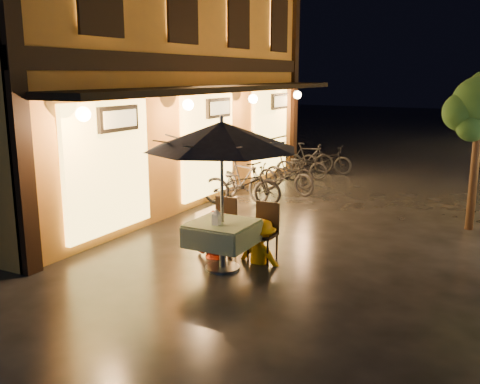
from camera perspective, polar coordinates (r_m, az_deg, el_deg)
The scene contains 16 objects.
ground at distance 8.15m, azimuth 2.87°, elevation -9.66°, with size 90.00×90.00×0.00m, color black.
west_building at distance 14.05m, azimuth -11.79°, elevation 14.84°, with size 5.90×11.40×7.40m.
cafe_table at distance 8.52m, azimuth -1.90°, elevation -4.47°, with size 0.99×0.99×0.78m.
patio_umbrella at distance 8.20m, azimuth -1.98°, elevation 6.02°, with size 2.41×2.41×2.46m.
cafe_chair_left at distance 9.34m, azimuth -1.78°, elevation -3.26°, with size 0.42×0.42×0.97m.
cafe_chair_right at distance 8.98m, azimuth 2.67°, elevation -3.91°, with size 0.42×0.42×0.97m.
table_lantern at distance 8.28m, azimuth -2.53°, elevation -2.60°, with size 0.16×0.16×0.25m.
person_orange at distance 9.13m, azimuth -2.67°, elevation -2.10°, with size 0.75×0.58×1.54m, color red.
person_yellow at distance 8.81m, azimuth 2.26°, elevation -3.04°, with size 0.92×0.53×1.43m, color #FFA503.
bicycle_0 at distance 12.69m, azimuth 0.18°, elevation 0.81°, with size 0.67×1.91×1.00m, color black.
bicycle_1 at distance 13.18m, azimuth 0.34°, elevation 1.34°, with size 0.49×1.74×1.05m, color black.
bicycle_2 at distance 14.02m, azimuth 4.90°, elevation 1.70°, with size 0.61×1.75×0.92m, color black.
bicycle_3 at distance 14.68m, azimuth 5.24°, elevation 2.14°, with size 0.42×1.50×0.90m, color black.
bicycle_4 at distance 16.03m, azimuth 6.57°, elevation 2.85°, with size 0.54×1.56×0.82m, color black.
bicycle_5 at distance 17.03m, azimuth 7.30°, elevation 3.63°, with size 0.45×1.59×0.96m, color black.
bicycle_6 at distance 17.07m, azimuth 9.15°, elevation 3.45°, with size 0.58×1.66×0.87m, color black.
Camera 1 is at (3.18, -6.85, 3.07)m, focal length 40.00 mm.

